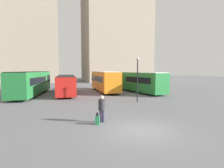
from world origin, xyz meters
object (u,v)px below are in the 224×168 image
at_px(bus_2, 104,81).
at_px(traveler, 102,106).
at_px(bus_3, 140,81).
at_px(bus_1, 66,84).
at_px(lamp_post_0, 137,75).
at_px(bus_0, 32,82).
at_px(suitcase, 97,120).

distance_m(bus_2, traveler, 17.32).
xyz_separation_m(bus_3, traveler, (-9.82, -13.95, -0.66)).
xyz_separation_m(bus_1, bus_3, (11.40, -1.36, 0.25)).
xyz_separation_m(bus_1, traveler, (1.58, -15.31, -0.41)).
height_order(traveler, lamp_post_0, lamp_post_0).
distance_m(bus_1, bus_3, 11.48).
bearing_deg(bus_0, bus_3, -86.87).
bearing_deg(bus_2, bus_1, 103.56).
bearing_deg(bus_3, suitcase, 136.57).
relative_size(bus_1, bus_2, 1.00).
relative_size(bus_3, traveler, 5.85).
bearing_deg(bus_1, suitcase, -172.41).
bearing_deg(bus_1, traveler, -170.87).
bearing_deg(traveler, bus_0, 41.79).
distance_m(bus_0, bus_1, 4.72).
bearing_deg(bus_0, lamp_post_0, -119.55).
bearing_deg(bus_3, bus_0, 75.89).
bearing_deg(traveler, lamp_post_0, -22.52).
distance_m(bus_0, bus_3, 16.18).
bearing_deg(bus_2, bus_3, -116.41).
relative_size(bus_2, traveler, 5.62).
height_order(bus_2, suitcase, bus_2).
xyz_separation_m(bus_1, lamp_post_0, (7.19, -9.20, 1.46)).
distance_m(bus_1, lamp_post_0, 11.76).
height_order(bus_1, bus_3, bus_3).
bearing_deg(lamp_post_0, bus_1, 128.01).
distance_m(bus_1, traveler, 15.40).
height_order(traveler, suitcase, traveler).
xyz_separation_m(bus_1, bus_2, (6.27, 1.35, 0.30)).
distance_m(bus_3, suitcase, 17.62).
distance_m(traveler, lamp_post_0, 8.50).
relative_size(bus_1, traveler, 5.61).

